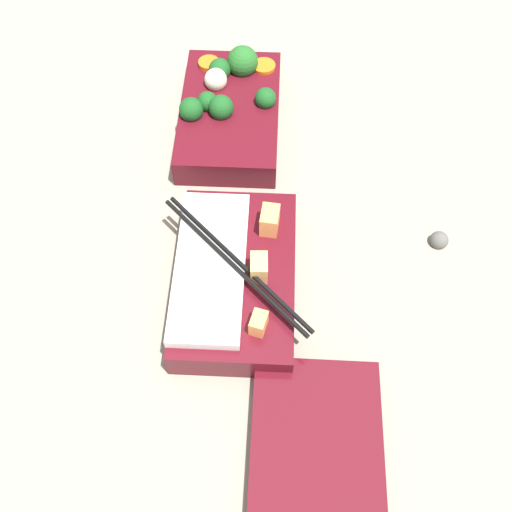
% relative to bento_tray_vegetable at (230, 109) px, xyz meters
% --- Properties ---
extents(ground_plane, '(3.00, 3.00, 0.00)m').
position_rel_bento_tray_vegetable_xyz_m(ground_plane, '(0.12, 0.01, -0.02)').
color(ground_plane, gray).
extents(bento_tray_vegetable, '(0.22, 0.13, 0.07)m').
position_rel_bento_tray_vegetable_xyz_m(bento_tray_vegetable, '(0.00, 0.00, 0.00)').
color(bento_tray_vegetable, '#510F19').
rests_on(bento_tray_vegetable, ground_plane).
extents(bento_tray_rice, '(0.22, 0.17, 0.07)m').
position_rel_bento_tray_vegetable_xyz_m(bento_tray_rice, '(0.26, 0.02, -0.00)').
color(bento_tray_rice, '#510F19').
rests_on(bento_tray_rice, ground_plane).
extents(bento_lid, '(0.21, 0.13, 0.02)m').
position_rel_bento_tray_vegetable_xyz_m(bento_lid, '(0.46, 0.11, -0.02)').
color(bento_lid, '#510F19').
rests_on(bento_lid, ground_plane).
extents(pebble_0, '(0.02, 0.02, 0.02)m').
position_rel_bento_tray_vegetable_xyz_m(pebble_0, '(0.19, 0.26, -0.02)').
color(pebble_0, '#595651').
rests_on(pebble_0, ground_plane).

